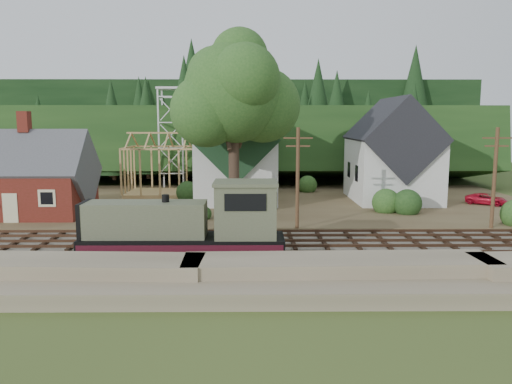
{
  "coord_description": "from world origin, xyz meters",
  "views": [
    {
      "loc": [
        3.51,
        -32.32,
        8.46
      ],
      "look_at": [
        3.85,
        6.0,
        3.0
      ],
      "focal_mm": 35.0,
      "sensor_mm": 36.0,
      "label": 1
    }
  ],
  "objects_px": {
    "locomotive": "(191,228)",
    "car_red": "(486,199)",
    "car_blue": "(143,209)",
    "car_green": "(0,213)"
  },
  "relations": [
    {
      "from": "car_blue",
      "to": "car_green",
      "type": "height_order",
      "value": "car_blue"
    },
    {
      "from": "locomotive",
      "to": "car_red",
      "type": "relative_size",
      "value": 3.09
    },
    {
      "from": "car_blue",
      "to": "car_red",
      "type": "height_order",
      "value": "car_blue"
    },
    {
      "from": "car_green",
      "to": "car_red",
      "type": "xyz_separation_m",
      "value": [
        44.37,
        7.04,
        -0.01
      ]
    },
    {
      "from": "locomotive",
      "to": "car_blue",
      "type": "distance_m",
      "value": 14.96
    },
    {
      "from": "car_blue",
      "to": "car_red",
      "type": "xyz_separation_m",
      "value": [
        32.71,
        5.36,
        -0.02
      ]
    },
    {
      "from": "locomotive",
      "to": "car_red",
      "type": "distance_m",
      "value": 32.97
    },
    {
      "from": "car_green",
      "to": "car_red",
      "type": "height_order",
      "value": "car_green"
    },
    {
      "from": "locomotive",
      "to": "car_red",
      "type": "xyz_separation_m",
      "value": [
        26.86,
        19.07,
        -1.28
      ]
    },
    {
      "from": "locomotive",
      "to": "car_green",
      "type": "xyz_separation_m",
      "value": [
        -17.51,
        12.03,
        -1.27
      ]
    }
  ]
}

